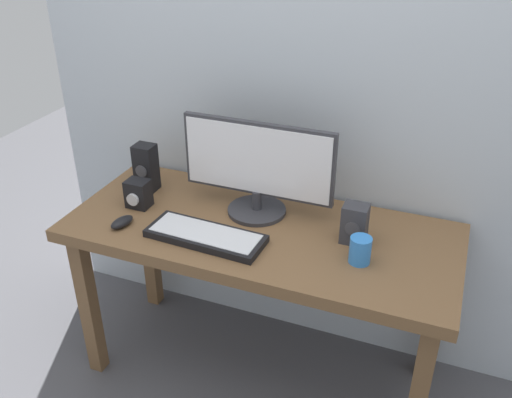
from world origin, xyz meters
name	(u,v)px	position (x,y,z in m)	size (l,w,h in m)	color
ground_plane	(259,369)	(0.00, 0.00, 0.00)	(6.00, 6.00, 0.00)	#4C4C51
wall_back	(296,2)	(0.00, 0.36, 1.50)	(2.24, 0.04, 3.00)	#B2BCC6
desk	(260,247)	(0.00, 0.00, 0.65)	(1.48, 0.63, 0.74)	brown
monitor	(258,167)	(-0.05, 0.11, 0.93)	(0.60, 0.23, 0.37)	#333338
keyboard_primary	(206,236)	(-0.15, -0.15, 0.76)	(0.44, 0.18, 0.03)	black
mouse	(122,222)	(-0.49, -0.18, 0.76)	(0.05, 0.10, 0.03)	black
speaker_right	(355,224)	(0.35, 0.04, 0.81)	(0.09, 0.08, 0.15)	#333338
speaker_left	(146,168)	(-0.55, 0.11, 0.84)	(0.09, 0.08, 0.20)	black
audio_controller	(138,194)	(-0.51, -0.03, 0.80)	(0.09, 0.09, 0.11)	black
coffee_mug	(360,250)	(0.40, -0.08, 0.79)	(0.07, 0.07, 0.10)	#337FD8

